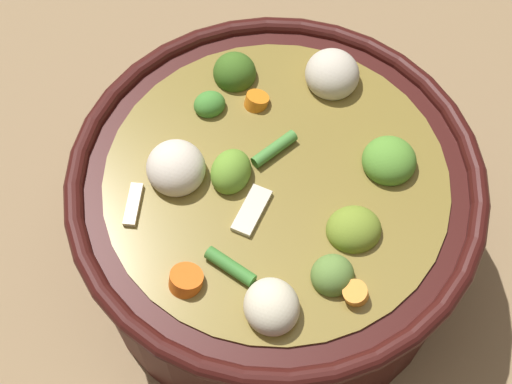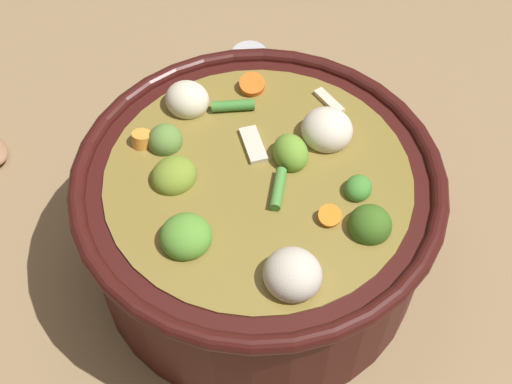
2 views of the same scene
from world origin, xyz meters
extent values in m
plane|color=#8C704C|center=(0.00, 0.00, 0.00)|extent=(1.10, 1.10, 0.00)
cylinder|color=#38110F|center=(0.00, 0.00, 0.07)|extent=(0.32, 0.32, 0.13)
torus|color=#38110F|center=(0.00, 0.00, 0.13)|extent=(0.34, 0.34, 0.02)
cylinder|color=olive|center=(0.00, 0.00, 0.07)|extent=(0.27, 0.27, 0.12)
ellipsoid|color=olive|center=(0.07, 0.07, 0.14)|extent=(0.04, 0.04, 0.03)
ellipsoid|color=#3C661F|center=(-0.08, -0.07, 0.14)|extent=(0.05, 0.05, 0.03)
ellipsoid|color=olive|center=(0.01, -0.03, 0.14)|extent=(0.04, 0.03, 0.03)
ellipsoid|color=#589432|center=(-0.04, 0.08, 0.14)|extent=(0.04, 0.04, 0.03)
ellipsoid|color=olive|center=(0.02, 0.07, 0.14)|extent=(0.05, 0.06, 0.03)
ellipsoid|color=#448733|center=(-0.05, -0.07, 0.14)|extent=(0.04, 0.04, 0.02)
cylinder|color=orange|center=(0.11, -0.03, 0.14)|extent=(0.03, 0.03, 0.02)
cylinder|color=orange|center=(0.07, 0.09, 0.14)|extent=(0.03, 0.03, 0.02)
cylinder|color=orange|center=(-0.06, -0.04, 0.14)|extent=(0.03, 0.03, 0.02)
ellipsoid|color=beige|center=(0.10, 0.03, 0.14)|extent=(0.06, 0.06, 0.03)
ellipsoid|color=beige|center=(-0.11, 0.01, 0.14)|extent=(0.06, 0.06, 0.04)
ellipsoid|color=beige|center=(0.02, -0.08, 0.14)|extent=(0.07, 0.07, 0.04)
cylinder|color=#488839|center=(-0.02, -0.01, 0.14)|extent=(0.04, 0.03, 0.01)
cylinder|color=#3E8333|center=(0.08, -0.01, 0.14)|extent=(0.02, 0.04, 0.01)
cube|color=beige|center=(0.03, -0.01, 0.14)|extent=(0.04, 0.02, 0.01)
cube|color=beige|center=(0.06, -0.10, 0.14)|extent=(0.04, 0.02, 0.01)
camera|label=1|loc=(0.30, 0.09, 0.66)|focal=54.40mm
camera|label=2|loc=(-0.35, 0.13, 0.60)|focal=47.21mm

